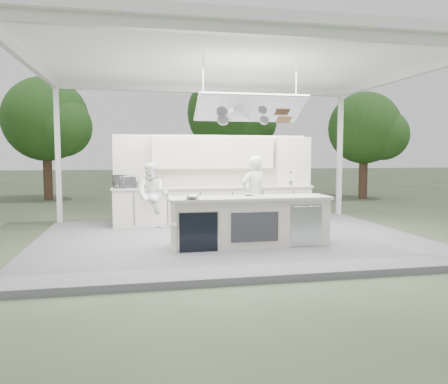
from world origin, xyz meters
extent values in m
plane|color=#4A583C|center=(0.00, 0.00, 0.00)|extent=(90.00, 90.00, 0.00)
cube|color=slate|center=(0.00, 0.00, 0.06)|extent=(8.00, 6.00, 0.12)
cube|color=white|center=(3.90, 2.90, 1.85)|extent=(0.12, 0.12, 3.70)
cube|color=white|center=(-3.90, 2.90, 1.85)|extent=(0.12, 0.12, 3.70)
cube|color=white|center=(0.00, 0.00, 3.78)|extent=(8.20, 6.20, 0.16)
cube|color=white|center=(0.00, -2.90, 3.62)|extent=(8.00, 0.12, 0.16)
cube|color=white|center=(0.00, 2.90, 3.62)|extent=(8.00, 0.12, 0.16)
cube|color=white|center=(-3.90, 0.00, 3.62)|extent=(0.12, 6.00, 0.16)
cube|color=white|center=(3.90, 0.00, 3.62)|extent=(0.12, 6.00, 0.16)
cube|color=white|center=(0.20, -0.90, 2.75)|extent=(2.00, 0.71, 0.43)
cube|color=white|center=(0.20, -0.90, 2.75)|extent=(2.06, 0.76, 0.46)
cylinder|color=white|center=(-0.70, -0.90, 3.23)|extent=(0.02, 0.02, 0.95)
cylinder|color=white|center=(1.10, -0.90, 3.23)|extent=(0.02, 0.02, 0.95)
cylinder|color=silver|center=(-0.30, -0.75, 2.53)|extent=(0.22, 0.14, 0.21)
cylinder|color=silver|center=(0.50, -0.80, 2.53)|extent=(0.18, 0.12, 0.18)
cube|color=brown|center=(0.90, -0.78, 2.55)|extent=(0.28, 0.18, 0.12)
cube|color=beige|center=(0.20, -0.90, 0.57)|extent=(3.00, 0.70, 0.90)
cube|color=beige|center=(0.20, -0.90, 1.04)|extent=(3.10, 0.78, 0.05)
cylinder|color=beige|center=(-1.30, -1.25, 0.58)|extent=(0.11, 0.11, 0.92)
cube|color=black|center=(-0.85, -1.25, 0.48)|extent=(0.70, 0.04, 0.72)
cube|color=silver|center=(-0.85, -1.26, 0.48)|extent=(0.74, 0.03, 0.72)
cube|color=#2E2F33|center=(0.20, -1.26, 0.54)|extent=(0.90, 0.02, 0.55)
cube|color=silver|center=(1.20, -1.26, 0.54)|extent=(0.62, 0.02, 0.78)
cube|color=beige|center=(0.00, 1.90, 0.57)|extent=(5.00, 0.65, 0.90)
cube|color=beige|center=(0.00, 1.90, 1.04)|extent=(5.08, 0.72, 0.05)
cube|color=beige|center=(0.00, 2.20, 1.25)|extent=(5.00, 0.10, 2.25)
cube|color=beige|center=(0.00, 2.07, 1.92)|extent=(3.10, 0.38, 0.80)
cube|color=beige|center=(2.10, 2.02, 1.67)|extent=(0.90, 0.45, 1.30)
cube|color=brown|center=(2.10, 2.02, 1.67)|extent=(0.84, 0.40, 0.03)
cylinder|color=silver|center=(2.00, 1.88, 1.13)|extent=(0.20, 0.20, 0.12)
cylinder|color=black|center=(2.00, 1.88, 1.29)|extent=(0.17, 0.17, 0.20)
cylinder|color=black|center=(2.35, 1.88, 1.12)|extent=(0.16, 0.16, 0.10)
cone|color=black|center=(2.35, 1.88, 1.29)|extent=(0.14, 0.14, 0.24)
cylinder|color=#492F24|center=(-5.50, 10.00, 1.05)|extent=(0.36, 0.36, 2.10)
sphere|color=#2E5B21|center=(-5.50, 10.00, 3.29)|extent=(3.40, 3.40, 3.40)
sphere|color=#2E5B21|center=(-4.82, 9.49, 2.95)|extent=(2.38, 2.38, 2.38)
cylinder|color=#492F24|center=(2.50, 12.00, 1.22)|extent=(0.36, 0.36, 2.45)
sphere|color=#2E5B21|center=(2.50, 12.00, 3.85)|extent=(4.00, 4.00, 4.00)
sphere|color=#2E5B21|center=(3.30, 11.40, 3.45)|extent=(2.80, 2.80, 2.80)
cylinder|color=#492F24|center=(7.50, 8.00, 0.96)|extent=(0.36, 0.36, 1.92)
sphere|color=#2E5B21|center=(7.50, 8.00, 2.97)|extent=(3.00, 3.00, 3.00)
sphere|color=#2E5B21|center=(8.10, 7.55, 2.67)|extent=(2.10, 2.10, 2.10)
imported|color=white|center=(0.60, 0.32, 0.98)|extent=(0.74, 0.63, 1.72)
imported|color=white|center=(-1.56, 1.55, 0.91)|extent=(0.91, 0.80, 1.57)
imported|color=#ACAFB3|center=(-2.20, 1.82, 1.22)|extent=(0.61, 0.47, 0.31)
imported|color=#B2B4B9|center=(-0.95, -1.15, 1.10)|extent=(0.29, 0.29, 0.07)
imported|color=silver|center=(0.25, -0.65, 1.10)|extent=(0.27, 0.27, 0.06)
camera|label=1|loc=(-1.93, -8.96, 1.89)|focal=35.00mm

